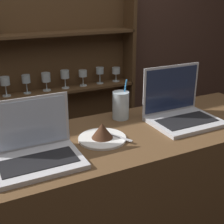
{
  "coord_description": "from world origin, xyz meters",
  "views": [
    {
      "loc": [
        -0.5,
        -0.82,
        1.63
      ],
      "look_at": [
        0.06,
        0.29,
        1.15
      ],
      "focal_mm": 50.0,
      "sensor_mm": 36.0,
      "label": 1
    }
  ],
  "objects_px": {
    "water_glass": "(121,105)",
    "laptop_far": "(180,110)",
    "laptop_near": "(35,148)",
    "cake_plate": "(102,134)"
  },
  "relations": [
    {
      "from": "water_glass",
      "to": "laptop_far",
      "type": "bearing_deg",
      "value": -31.93
    },
    {
      "from": "laptop_near",
      "to": "laptop_far",
      "type": "xyz_separation_m",
      "value": [
        0.72,
        0.07,
        0.01
      ]
    },
    {
      "from": "water_glass",
      "to": "cake_plate",
      "type": "bearing_deg",
      "value": -135.72
    },
    {
      "from": "laptop_far",
      "to": "water_glass",
      "type": "height_order",
      "value": "laptop_far"
    },
    {
      "from": "laptop_near",
      "to": "laptop_far",
      "type": "distance_m",
      "value": 0.72
    },
    {
      "from": "laptop_far",
      "to": "water_glass",
      "type": "distance_m",
      "value": 0.28
    },
    {
      "from": "laptop_far",
      "to": "water_glass",
      "type": "bearing_deg",
      "value": 148.07
    },
    {
      "from": "laptop_far",
      "to": "cake_plate",
      "type": "xyz_separation_m",
      "value": [
        -0.42,
        -0.03,
        -0.03
      ]
    },
    {
      "from": "laptop_far",
      "to": "cake_plate",
      "type": "bearing_deg",
      "value": -176.45
    },
    {
      "from": "laptop_near",
      "to": "cake_plate",
      "type": "xyz_separation_m",
      "value": [
        0.29,
        0.04,
        -0.02
      ]
    }
  ]
}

